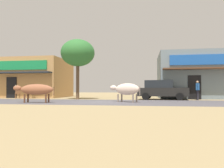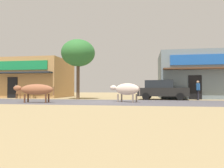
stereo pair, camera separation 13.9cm
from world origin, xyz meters
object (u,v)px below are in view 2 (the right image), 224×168
at_px(roadside_tree, 78,53).
at_px(cow_near_brown, 36,90).
at_px(cafe_chair_near_tree, 33,93).
at_px(pedestrian_by_shop, 198,89).
at_px(cow_far_dark, 126,89).
at_px(cafe_chair_by_doorway, 18,93).
at_px(parked_hatchback_car, 162,90).

distance_m(roadside_tree, cow_near_brown, 6.14).
bearing_deg(cafe_chair_near_tree, pedestrian_by_shop, -2.65).
bearing_deg(roadside_tree, cow_far_dark, -37.41).
distance_m(cafe_chair_near_tree, cafe_chair_by_doorway, 1.27).
distance_m(parked_hatchback_car, cow_near_brown, 10.13).
bearing_deg(cafe_chair_by_doorway, roadside_tree, -2.31).
height_order(roadside_tree, parked_hatchback_car, roadside_tree).
relative_size(roadside_tree, cafe_chair_near_tree, 5.79).
xyz_separation_m(cow_near_brown, cow_far_dark, (5.86, 1.52, 0.02)).
relative_size(parked_hatchback_car, cow_far_dark, 1.85).
bearing_deg(parked_hatchback_car, cow_far_dark, -123.96).
height_order(pedestrian_by_shop, cafe_chair_by_doorway, pedestrian_by_shop).
bearing_deg(parked_hatchback_car, cow_near_brown, -147.29).
distance_m(cow_near_brown, pedestrian_by_shop, 12.49).
relative_size(roadside_tree, cow_near_brown, 1.87).
bearing_deg(roadside_tree, pedestrian_by_shop, 0.53).
bearing_deg(cow_far_dark, cow_near_brown, -165.46).
xyz_separation_m(cow_far_dark, cafe_chair_by_doorway, (-10.61, 3.80, -0.37)).
bearing_deg(pedestrian_by_shop, cow_far_dark, -146.47).
bearing_deg(cow_near_brown, pedestrian_by_shop, 24.46).
height_order(cow_near_brown, cafe_chair_by_doorway, cow_near_brown).
xyz_separation_m(cow_far_dark, cafe_chair_near_tree, (-9.46, 4.34, -0.37)).
distance_m(roadside_tree, cafe_chair_by_doorway, 6.95).
bearing_deg(roadside_tree, parked_hatchback_car, 3.11).
height_order(cafe_chair_near_tree, cafe_chair_by_doorway, same).
xyz_separation_m(cow_near_brown, pedestrian_by_shop, (11.37, 5.17, 0.06)).
relative_size(cow_near_brown, cafe_chair_by_doorway, 3.10).
distance_m(pedestrian_by_shop, cafe_chair_by_doorway, 16.12).
xyz_separation_m(pedestrian_by_shop, cafe_chair_by_doorway, (-16.12, 0.15, -0.41)).
bearing_deg(pedestrian_by_shop, cafe_chair_by_doorway, 179.48).
height_order(parked_hatchback_car, cow_near_brown, parked_hatchback_car).
xyz_separation_m(cow_near_brown, cafe_chair_near_tree, (-3.60, 5.86, -0.35)).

